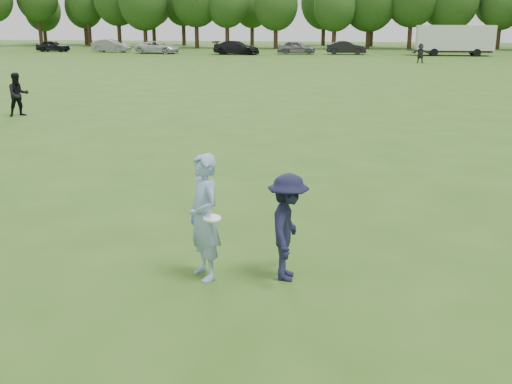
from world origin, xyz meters
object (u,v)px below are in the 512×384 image
(thrower, at_px, (204,217))
(defender, at_px, (288,227))
(player_far_d, at_px, (421,53))
(cargo_trailer, at_px, (455,39))
(player_far_a, at_px, (18,95))
(car_c, at_px, (158,47))
(car_f, at_px, (346,48))
(car_d, at_px, (236,48))
(car_a, at_px, (53,46))
(car_e, at_px, (296,47))
(car_b, at_px, (111,46))

(thrower, height_order, defender, thrower)
(player_far_d, distance_m, cargo_trailer, 12.94)
(player_far_a, xyz_separation_m, car_c, (-8.56, 45.19, -0.18))
(defender, bearing_deg, car_f, 0.48)
(car_c, height_order, car_d, car_d)
(defender, height_order, car_a, defender)
(car_d, distance_m, cargo_trailer, 23.78)
(player_far_d, relative_size, car_e, 0.40)
(player_far_d, height_order, car_a, player_far_d)
(player_far_d, height_order, car_f, player_far_d)
(defender, xyz_separation_m, car_f, (0.28, 61.17, -0.10))
(defender, xyz_separation_m, car_a, (-34.96, 61.40, -0.16))
(defender, relative_size, cargo_trailer, 0.19)
(player_far_d, height_order, car_b, player_far_d)
(player_far_a, height_order, car_d, player_far_a)
(car_a, distance_m, car_d, 23.22)
(car_b, distance_m, car_d, 15.94)
(car_a, relative_size, car_e, 0.91)
(car_c, bearing_deg, car_e, -78.54)
(defender, distance_m, car_b, 67.41)
(player_far_d, height_order, car_d, player_far_d)
(car_b, bearing_deg, player_far_a, -157.13)
(car_c, bearing_deg, car_f, -78.84)
(car_a, bearing_deg, player_far_d, -107.88)
(car_d, bearing_deg, player_far_d, -113.63)
(thrower, xyz_separation_m, car_e, (-4.05, 60.98, -0.24))
(car_e, height_order, cargo_trailer, cargo_trailer)
(defender, xyz_separation_m, player_far_d, (7.06, 48.55, 0.03))
(defender, distance_m, car_f, 61.17)
(player_far_a, xyz_separation_m, car_d, (0.75, 44.69, -0.14))
(defender, relative_size, player_far_d, 0.96)
(car_a, bearing_deg, car_d, -96.71)
(thrower, height_order, car_e, thrower)
(defender, xyz_separation_m, car_c, (-21.17, 59.54, -0.13))
(car_e, bearing_deg, cargo_trailer, -94.64)
(player_far_a, distance_m, car_e, 47.04)
(car_c, bearing_deg, player_far_d, -104.45)
(car_d, xyz_separation_m, car_e, (6.54, 1.79, -0.01))
(player_far_a, xyz_separation_m, player_far_d, (19.67, 34.20, -0.02))
(car_c, bearing_deg, car_d, -86.27)
(thrower, distance_m, cargo_trailer, 62.10)
(car_e, height_order, car_f, car_e)
(thrower, xyz_separation_m, car_b, (-26.35, 61.65, -0.23))
(thrower, distance_m, defender, 1.28)
(car_b, relative_size, cargo_trailer, 0.51)
(car_f, relative_size, cargo_trailer, 0.49)
(player_far_a, xyz_separation_m, car_b, (-15.01, 47.14, -0.13))
(defender, relative_size, car_e, 0.38)
(defender, relative_size, car_c, 0.33)
(player_far_a, height_order, car_c, player_far_a)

